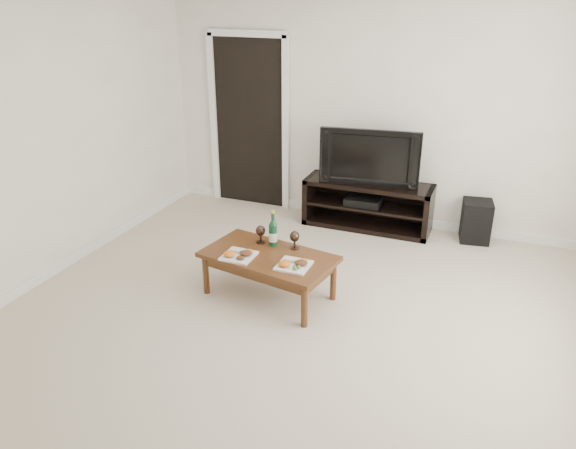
{
  "coord_description": "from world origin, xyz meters",
  "views": [
    {
      "loc": [
        1.45,
        -3.43,
        2.64
      ],
      "look_at": [
        -0.22,
        0.72,
        0.7
      ],
      "focal_mm": 35.0,
      "sensor_mm": 36.0,
      "label": 1
    }
  ],
  "objects_px": {
    "media_console": "(367,205)",
    "subwoofer": "(476,221)",
    "coffee_table": "(269,276)",
    "television": "(370,155)"
  },
  "relations": [
    {
      "from": "media_console",
      "to": "subwoofer",
      "type": "xyz_separation_m",
      "value": [
        1.2,
        0.08,
        -0.04
      ]
    },
    {
      "from": "television",
      "to": "media_console",
      "type": "bearing_deg",
      "value": 0.0
    },
    {
      "from": "media_console",
      "to": "television",
      "type": "distance_m",
      "value": 0.59
    },
    {
      "from": "media_console",
      "to": "coffee_table",
      "type": "bearing_deg",
      "value": -102.74
    },
    {
      "from": "television",
      "to": "coffee_table",
      "type": "distance_m",
      "value": 2.02
    },
    {
      "from": "television",
      "to": "subwoofer",
      "type": "bearing_deg",
      "value": -3.71
    },
    {
      "from": "subwoofer",
      "to": "coffee_table",
      "type": "relative_size",
      "value": 0.4
    },
    {
      "from": "television",
      "to": "subwoofer",
      "type": "xyz_separation_m",
      "value": [
        1.2,
        0.08,
        -0.64
      ]
    },
    {
      "from": "subwoofer",
      "to": "coffee_table",
      "type": "height_order",
      "value": "subwoofer"
    },
    {
      "from": "television",
      "to": "coffee_table",
      "type": "height_order",
      "value": "television"
    }
  ]
}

